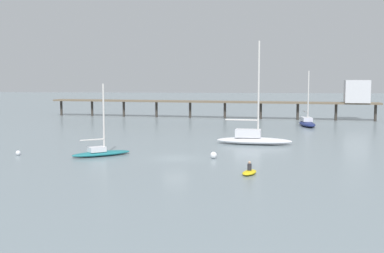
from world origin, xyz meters
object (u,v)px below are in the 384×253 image
(pier, at_px, (282,97))
(sailboat_white, at_px, (253,138))
(sailboat_navy, at_px, (307,122))
(sailboat_teal, at_px, (101,151))
(mooring_buoy_outer, at_px, (18,153))
(mooring_buoy_near, at_px, (214,155))
(dinghy_yellow, at_px, (249,172))

(pier, bearing_deg, sailboat_white, -100.07)
(sailboat_navy, distance_m, sailboat_teal, 41.93)
(mooring_buoy_outer, bearing_deg, mooring_buoy_near, 0.11)
(sailboat_white, relative_size, sailboat_teal, 1.66)
(sailboat_navy, bearing_deg, sailboat_white, -112.49)
(sailboat_white, height_order, mooring_buoy_outer, sailboat_white)
(pier, distance_m, dinghy_yellow, 55.01)
(pier, bearing_deg, sailboat_navy, -76.03)
(pier, bearing_deg, dinghy_yellow, -97.46)
(sailboat_navy, relative_size, mooring_buoy_near, 13.39)
(mooring_buoy_near, bearing_deg, sailboat_teal, 177.22)
(sailboat_white, height_order, sailboat_teal, sailboat_white)
(mooring_buoy_near, height_order, mooring_buoy_outer, mooring_buoy_near)
(sailboat_navy, xyz_separation_m, mooring_buoy_outer, (-34.17, -33.89, -0.38))
(dinghy_yellow, bearing_deg, sailboat_navy, 76.13)
(sailboat_white, relative_size, mooring_buoy_outer, 23.92)
(mooring_buoy_near, bearing_deg, pier, 77.23)
(dinghy_yellow, distance_m, mooring_buoy_outer, 25.12)
(pier, height_order, sailboat_navy, sailboat_navy)
(sailboat_teal, bearing_deg, mooring_buoy_outer, -175.96)
(sailboat_navy, height_order, dinghy_yellow, sailboat_navy)
(pier, xyz_separation_m, mooring_buoy_near, (-10.56, -46.57, -3.96))
(pier, bearing_deg, mooring_buoy_outer, -123.63)
(pier, bearing_deg, mooring_buoy_near, -102.77)
(pier, height_order, dinghy_yellow, pier)
(pier, distance_m, sailboat_teal, 51.28)
(pier, relative_size, sailboat_teal, 8.68)
(dinghy_yellow, xyz_separation_m, mooring_buoy_near, (-3.43, 7.82, 0.12))
(sailboat_teal, relative_size, mooring_buoy_near, 10.98)
(pier, relative_size, sailboat_white, 5.23)
(sailboat_white, relative_size, mooring_buoy_near, 18.25)
(mooring_buoy_near, relative_size, mooring_buoy_outer, 1.31)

